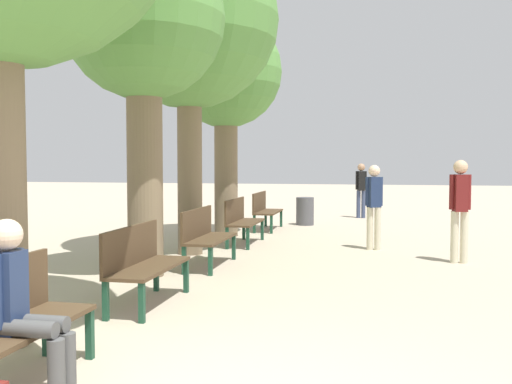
% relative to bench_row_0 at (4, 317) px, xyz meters
% --- Properties ---
extents(bench_row_0, '(0.50, 1.53, 0.94)m').
position_rel_bench_row_0_xyz_m(bench_row_0, '(0.00, 0.00, 0.00)').
color(bench_row_0, '#4C3823').
rests_on(bench_row_0, ground_plane).
extents(bench_row_1, '(0.50, 1.53, 0.94)m').
position_rel_bench_row_0_xyz_m(bench_row_1, '(0.00, 2.56, 0.00)').
color(bench_row_1, '#4C3823').
rests_on(bench_row_1, ground_plane).
extents(bench_row_2, '(0.50, 1.53, 0.94)m').
position_rel_bench_row_0_xyz_m(bench_row_2, '(0.00, 5.12, 0.00)').
color(bench_row_2, '#4C3823').
rests_on(bench_row_2, ground_plane).
extents(bench_row_3, '(0.50, 1.53, 0.94)m').
position_rel_bench_row_0_xyz_m(bench_row_3, '(0.00, 7.68, 0.00)').
color(bench_row_3, '#4C3823').
rests_on(bench_row_3, ground_plane).
extents(bench_row_4, '(0.50, 1.53, 0.94)m').
position_rel_bench_row_0_xyz_m(bench_row_4, '(0.00, 10.24, 0.00)').
color(bench_row_4, '#4C3823').
rests_on(bench_row_4, ground_plane).
extents(tree_row_1, '(2.40, 2.40, 5.01)m').
position_rel_bench_row_0_xyz_m(tree_row_1, '(-0.64, 4.20, 3.14)').
color(tree_row_1, '#7A664C').
rests_on(tree_row_1, ground_plane).
extents(tree_row_2, '(3.28, 3.28, 5.95)m').
position_rel_bench_row_0_xyz_m(tree_row_2, '(-0.64, 6.29, 3.72)').
color(tree_row_2, '#7A664C').
rests_on(tree_row_2, ground_plane).
extents(tree_row_3, '(2.56, 2.56, 5.04)m').
position_rel_bench_row_0_xyz_m(tree_row_3, '(-0.64, 8.89, 3.11)').
color(tree_row_3, '#7A664C').
rests_on(tree_row_3, ground_plane).
extents(person_seated, '(0.59, 0.34, 1.29)m').
position_rel_bench_row_0_xyz_m(person_seated, '(0.24, -0.12, 0.15)').
color(person_seated, '#4C4C4C').
rests_on(person_seated, ground_plane).
extents(pedestrian_near, '(0.35, 0.27, 1.73)m').
position_rel_bench_row_0_xyz_m(pedestrian_near, '(4.10, 6.28, 0.45)').
color(pedestrian_near, beige).
rests_on(pedestrian_near, ground_plane).
extents(pedestrian_mid, '(0.33, 0.26, 1.65)m').
position_rel_bench_row_0_xyz_m(pedestrian_mid, '(2.30, 13.81, 0.41)').
color(pedestrian_mid, '#384260').
rests_on(pedestrian_mid, ground_plane).
extents(pedestrian_far, '(0.33, 0.27, 1.64)m').
position_rel_bench_row_0_xyz_m(pedestrian_far, '(2.69, 7.47, 0.40)').
color(pedestrian_far, beige).
rests_on(pedestrian_far, ground_plane).
extents(trash_bin, '(0.48, 0.48, 0.75)m').
position_rel_bench_row_0_xyz_m(trash_bin, '(0.86, 11.53, -0.17)').
color(trash_bin, '#4C4C51').
rests_on(trash_bin, ground_plane).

